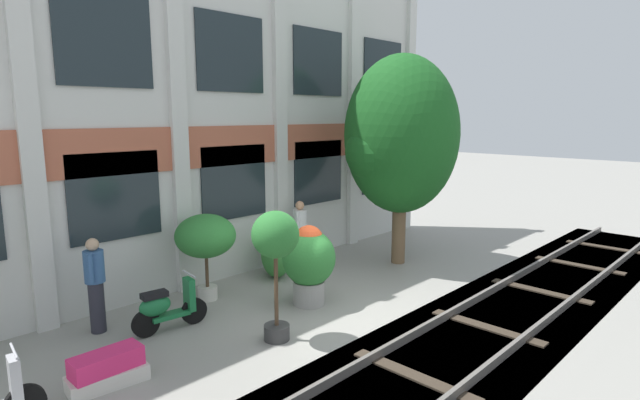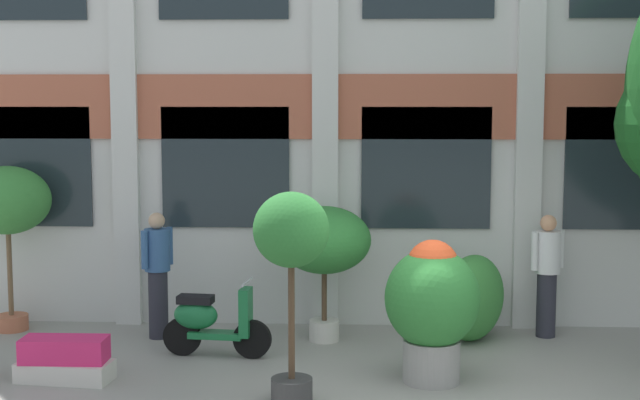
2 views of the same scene
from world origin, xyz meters
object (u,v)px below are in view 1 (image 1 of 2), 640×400
object	(u,v)px
broadleaf_tree	(401,138)
potted_plant_stone_basin	(309,260)
potted_plant_low_pan	(206,238)
resident_watching_tracks	(300,231)
potted_plant_tall_urn	(275,244)
topiary_hedge	(276,253)
resident_by_doorway	(95,282)
potted_plant_square_trough	(107,370)
scooter_second_parked	(167,308)

from	to	relation	value
broadleaf_tree	potted_plant_stone_basin	bearing A→B (deg)	-174.17
potted_plant_low_pan	resident_watching_tracks	world-z (taller)	potted_plant_low_pan
potted_plant_stone_basin	potted_plant_tall_urn	bearing A→B (deg)	-153.75
broadleaf_tree	topiary_hedge	distance (m)	4.22
resident_by_doorway	potted_plant_stone_basin	bearing A→B (deg)	9.36
broadleaf_tree	resident_watching_tracks	distance (m)	3.45
potted_plant_low_pan	resident_watching_tracks	xyz separation A→B (m)	(2.99, 0.33, -0.42)
potted_plant_low_pan	broadleaf_tree	bearing A→B (deg)	-15.17
potted_plant_square_trough	broadleaf_tree	bearing A→B (deg)	3.72
scooter_second_parked	topiary_hedge	xyz separation A→B (m)	(3.35, 0.91, 0.14)
broadleaf_tree	scooter_second_parked	size ratio (longest dim) A/B	3.82
potted_plant_low_pan	topiary_hedge	xyz separation A→B (m)	(1.97, 0.10, -0.74)
resident_by_doorway	potted_plant_square_trough	bearing A→B (deg)	-73.17
potted_plant_low_pan	topiary_hedge	size ratio (longest dim) A/B	1.45
resident_by_doorway	resident_watching_tracks	size ratio (longest dim) A/B	1.02
broadleaf_tree	topiary_hedge	xyz separation A→B (m)	(-2.95, 1.44, -2.64)
broadleaf_tree	potted_plant_low_pan	world-z (taller)	broadleaf_tree
potted_plant_tall_urn	topiary_hedge	size ratio (longest dim) A/B	1.80
potted_plant_square_trough	topiary_hedge	size ratio (longest dim) A/B	0.89
potted_plant_tall_urn	resident_by_doorway	world-z (taller)	potted_plant_tall_urn
potted_plant_tall_urn	potted_plant_low_pan	size ratio (longest dim) A/B	1.24
potted_plant_tall_urn	topiary_hedge	bearing A→B (deg)	49.05
potted_plant_stone_basin	resident_by_doorway	bearing A→B (deg)	153.42
potted_plant_tall_urn	potted_plant_stone_basin	distance (m)	1.87
resident_watching_tracks	broadleaf_tree	bearing A→B (deg)	21.39
resident_by_doorway	topiary_hedge	bearing A→B (deg)	36.66
resident_watching_tracks	potted_plant_stone_basin	bearing A→B (deg)	-67.93
potted_plant_low_pan	resident_by_doorway	size ratio (longest dim) A/B	1.06
potted_plant_tall_urn	potted_plant_low_pan	xyz separation A→B (m)	(0.26, 2.46, -0.36)
resident_by_doorway	resident_watching_tracks	xyz separation A→B (m)	(5.23, 0.28, -0.02)
potted_plant_stone_basin	resident_by_doorway	distance (m)	3.93
potted_plant_square_trough	topiary_hedge	xyz separation A→B (m)	(4.87, 1.95, 0.34)
potted_plant_low_pan	resident_by_doorway	distance (m)	2.27
potted_plant_square_trough	potted_plant_tall_urn	bearing A→B (deg)	-13.24
topiary_hedge	potted_plant_low_pan	bearing A→B (deg)	-176.97
scooter_second_parked	potted_plant_square_trough	bearing A→B (deg)	-139.02
potted_plant_tall_urn	scooter_second_parked	size ratio (longest dim) A/B	1.62
potted_plant_square_trough	resident_by_doorway	size ratio (longest dim) A/B	0.65
potted_plant_low_pan	potted_plant_stone_basin	size ratio (longest dim) A/B	1.10
potted_plant_square_trough	potted_plant_low_pan	size ratio (longest dim) A/B	0.62
potted_plant_low_pan	potted_plant_stone_basin	distance (m)	2.17
scooter_second_parked	resident_watching_tracks	bearing A→B (deg)	20.99
potted_plant_stone_basin	resident_by_doorway	size ratio (longest dim) A/B	0.96
broadleaf_tree	potted_plant_tall_urn	bearing A→B (deg)	-167.71
potted_plant_low_pan	topiary_hedge	bearing A→B (deg)	3.03
potted_plant_tall_urn	topiary_hedge	xyz separation A→B (m)	(2.23, 2.57, -1.11)
broadleaf_tree	resident_watching_tracks	xyz separation A→B (m)	(-1.93, 1.66, -2.32)
scooter_second_parked	resident_by_doorway	bearing A→B (deg)	141.71
resident_by_doorway	resident_watching_tracks	bearing A→B (deg)	38.98
potted_plant_square_trough	resident_by_doorway	xyz separation A→B (m)	(0.66, 1.90, 0.68)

